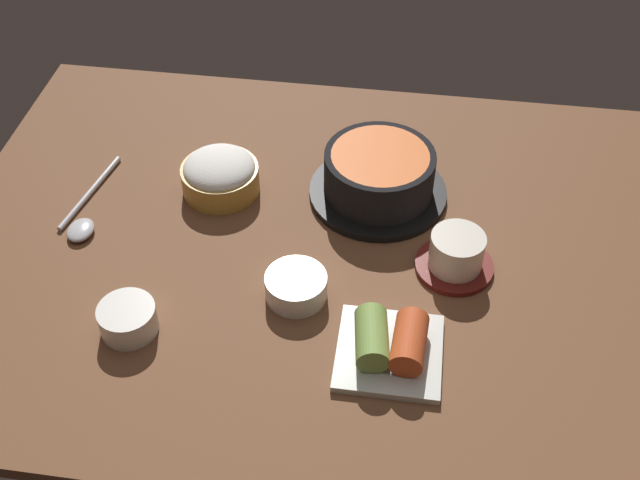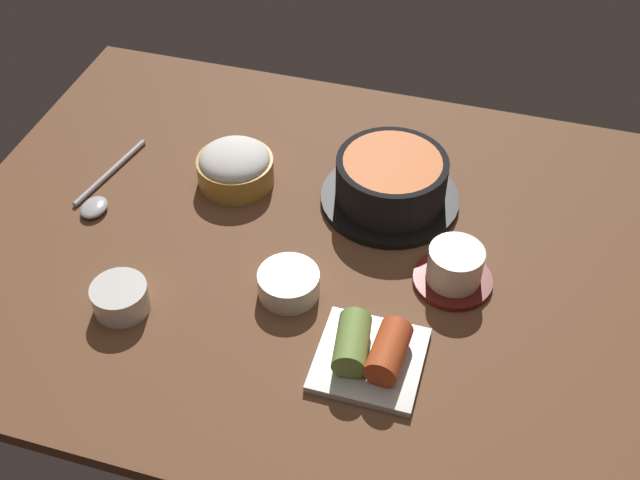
{
  "view_description": "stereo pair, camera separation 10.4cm",
  "coord_description": "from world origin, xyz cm",
  "px_view_note": "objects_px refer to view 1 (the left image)",
  "views": [
    {
      "loc": [
        12.57,
        -75.16,
        78.73
      ],
      "look_at": [
        2.0,
        -2.0,
        5.0
      ],
      "focal_mm": 44.54,
      "sensor_mm": 36.0,
      "label": 1
    },
    {
      "loc": [
        22.76,
        -72.95,
        78.73
      ],
      "look_at": [
        2.0,
        -2.0,
        5.0
      ],
      "focal_mm": 44.54,
      "sensor_mm": 36.0,
      "label": 2
    }
  ],
  "objects_px": {
    "tea_cup_with_saucer": "(456,254)",
    "rice_bowl": "(220,174)",
    "side_bowl_near": "(128,318)",
    "kimchi_plate": "(390,345)",
    "spoon": "(84,217)",
    "banchan_cup_center": "(295,286)",
    "stone_pot": "(379,176)"
  },
  "relations": [
    {
      "from": "tea_cup_with_saucer",
      "to": "rice_bowl",
      "type": "bearing_deg",
      "value": 162.13
    },
    {
      "from": "side_bowl_near",
      "to": "kimchi_plate",
      "type": "bearing_deg",
      "value": 0.91
    },
    {
      "from": "side_bowl_near",
      "to": "spoon",
      "type": "height_order",
      "value": "side_bowl_near"
    },
    {
      "from": "spoon",
      "to": "rice_bowl",
      "type": "bearing_deg",
      "value": 27.48
    },
    {
      "from": "kimchi_plate",
      "to": "spoon",
      "type": "bearing_deg",
      "value": 158.63
    },
    {
      "from": "side_bowl_near",
      "to": "spoon",
      "type": "bearing_deg",
      "value": 124.81
    },
    {
      "from": "banchan_cup_center",
      "to": "side_bowl_near",
      "type": "xyz_separation_m",
      "value": [
        -0.19,
        -0.08,
        0.0
      ]
    },
    {
      "from": "rice_bowl",
      "to": "banchan_cup_center",
      "type": "xyz_separation_m",
      "value": [
        0.14,
        -0.19,
        -0.01
      ]
    },
    {
      "from": "kimchi_plate",
      "to": "spoon",
      "type": "relative_size",
      "value": 0.68
    },
    {
      "from": "kimchi_plate",
      "to": "banchan_cup_center",
      "type": "bearing_deg",
      "value": 148.35
    },
    {
      "from": "spoon",
      "to": "side_bowl_near",
      "type": "bearing_deg",
      "value": -55.19
    },
    {
      "from": "banchan_cup_center",
      "to": "tea_cup_with_saucer",
      "type": "bearing_deg",
      "value": 21.05
    },
    {
      "from": "stone_pot",
      "to": "banchan_cup_center",
      "type": "height_order",
      "value": "stone_pot"
    },
    {
      "from": "stone_pot",
      "to": "tea_cup_with_saucer",
      "type": "height_order",
      "value": "stone_pot"
    },
    {
      "from": "banchan_cup_center",
      "to": "kimchi_plate",
      "type": "bearing_deg",
      "value": -31.65
    },
    {
      "from": "stone_pot",
      "to": "rice_bowl",
      "type": "distance_m",
      "value": 0.23
    },
    {
      "from": "side_bowl_near",
      "to": "stone_pot",
      "type": "bearing_deg",
      "value": 46.11
    },
    {
      "from": "stone_pot",
      "to": "banchan_cup_center",
      "type": "xyz_separation_m",
      "value": [
        -0.09,
        -0.21,
        -0.02
      ]
    },
    {
      "from": "rice_bowl",
      "to": "tea_cup_with_saucer",
      "type": "bearing_deg",
      "value": -17.87
    },
    {
      "from": "banchan_cup_center",
      "to": "rice_bowl",
      "type": "bearing_deg",
      "value": 127.0
    },
    {
      "from": "stone_pot",
      "to": "kimchi_plate",
      "type": "relative_size",
      "value": 1.59
    },
    {
      "from": "stone_pot",
      "to": "rice_bowl",
      "type": "height_order",
      "value": "stone_pot"
    },
    {
      "from": "stone_pot",
      "to": "banchan_cup_center",
      "type": "bearing_deg",
      "value": -112.73
    },
    {
      "from": "kimchi_plate",
      "to": "side_bowl_near",
      "type": "height_order",
      "value": "kimchi_plate"
    },
    {
      "from": "banchan_cup_center",
      "to": "spoon",
      "type": "height_order",
      "value": "banchan_cup_center"
    },
    {
      "from": "rice_bowl",
      "to": "kimchi_plate",
      "type": "xyz_separation_m",
      "value": [
        0.27,
        -0.26,
        -0.01
      ]
    },
    {
      "from": "stone_pot",
      "to": "rice_bowl",
      "type": "relative_size",
      "value": 1.77
    },
    {
      "from": "stone_pot",
      "to": "side_bowl_near",
      "type": "bearing_deg",
      "value": -133.89
    },
    {
      "from": "rice_bowl",
      "to": "side_bowl_near",
      "type": "bearing_deg",
      "value": -100.83
    },
    {
      "from": "banchan_cup_center",
      "to": "side_bowl_near",
      "type": "bearing_deg",
      "value": -156.63
    },
    {
      "from": "stone_pot",
      "to": "rice_bowl",
      "type": "xyz_separation_m",
      "value": [
        -0.23,
        -0.02,
        -0.01
      ]
    },
    {
      "from": "stone_pot",
      "to": "kimchi_plate",
      "type": "distance_m",
      "value": 0.29
    }
  ]
}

